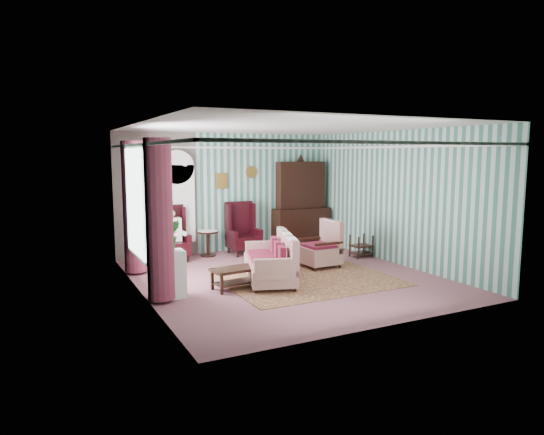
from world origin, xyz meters
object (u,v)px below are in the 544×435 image
wingback_left (172,234)px  round_side_table (208,244)px  nest_table (361,246)px  coffee_table (236,278)px  sofa (269,257)px  dresser_hutch (301,201)px  wingback_right (244,228)px  seated_woman (172,235)px  floral_armchair (320,246)px  plant_stand (168,275)px  bookcase (177,209)px

wingback_left → round_side_table: bearing=9.5°
nest_table → coffee_table: bearing=-161.9°
round_side_table → sofa: size_ratio=0.33×
dresser_hutch → round_side_table: dresser_hutch is taller
dresser_hutch → sofa: (-2.30, -2.79, -0.72)m
wingback_left → sofa: 2.79m
coffee_table → wingback_right: bearing=64.3°
seated_woman → round_side_table: (0.90, 0.15, -0.29)m
sofa → coffee_table: 0.84m
nest_table → floral_armchair: 1.49m
seated_woman → floral_armchair: size_ratio=1.27×
dresser_hutch → sofa: size_ratio=1.29×
wingback_right → coffee_table: wingback_right is taller
plant_stand → floral_armchair: floral_armchair is taller
nest_table → sofa: 3.03m
sofa → wingback_left: bearing=43.9°
bookcase → plant_stand: (-1.05, -3.14, -0.72)m
dresser_hutch → floral_armchair: size_ratio=2.53×
wingback_left → sofa: size_ratio=0.68×
wingback_right → wingback_left: bearing=180.0°
dresser_hutch → wingback_right: size_ratio=1.89×
floral_armchair → wingback_left: bearing=51.3°
round_side_table → nest_table: bearing=-28.2°
dresser_hutch → plant_stand: 5.31m
nest_table → plant_stand: 5.02m
nest_table → sofa: sofa is taller
wingback_right → nest_table: (2.32, -1.55, -0.35)m
bookcase → wingback_right: bearing=-14.6°
dresser_hutch → wingback_left: 3.55m
seated_woman → nest_table: seated_woman is taller
wingback_right → sofa: 2.58m
coffee_table → wingback_left: bearing=99.0°
wingback_right → round_side_table: 0.92m
seated_woman → nest_table: size_ratio=2.19×
wingback_left → nest_table: size_ratio=2.31×
round_side_table → sofa: sofa is taller
wingback_left → nest_table: (4.07, -1.55, -0.35)m
seated_woman → round_side_table: 0.96m
wingback_right → sofa: wingback_right is taller
seated_woman → wingback_right: bearing=0.0°
wingback_right → floral_armchair: (0.91, -1.98, -0.16)m
wingback_right → seated_woman: 1.75m
wingback_left → floral_armchair: bearing=-36.6°
wingback_right → sofa: (-0.55, -2.52, -0.16)m
dresser_hutch → plant_stand: dresser_hutch is taller
round_side_table → seated_woman: bearing=-170.5°
bookcase → sofa: (0.95, -2.91, -0.66)m
seated_woman → sofa: size_ratio=0.64×
wingback_left → round_side_table: size_ratio=2.08×
wingback_right → nest_table: bearing=-33.7°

